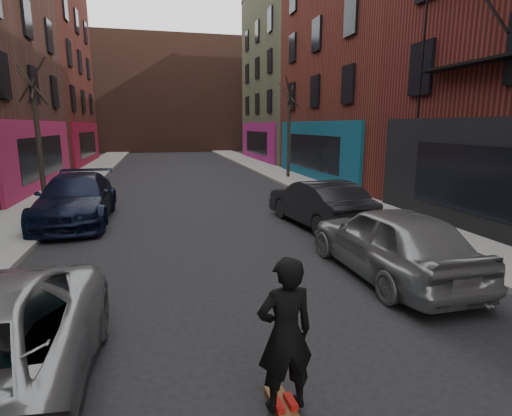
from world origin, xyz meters
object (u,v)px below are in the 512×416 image
tree_right_far (289,121)px  skateboarder (285,334)px  parked_right_end (318,203)px  skateboard (284,410)px  parked_right_far (390,241)px  parked_left_end (76,199)px  tree_left_far (37,122)px

tree_right_far → skateboarder: 20.97m
parked_right_end → skateboard: size_ratio=5.78×
parked_right_far → skateboarder: (-3.56, -3.59, 0.20)m
tree_right_far → parked_right_end: tree_right_far is taller
parked_left_end → skateboard: (4.06, -10.64, -0.76)m
parked_left_end → parked_right_end: size_ratio=1.21×
tree_right_far → parked_left_end: tree_right_far is taller
skateboard → parked_right_end: bearing=61.3°
parked_right_end → skateboard: bearing=58.2°
skateboard → parked_left_end: bearing=106.9°
tree_right_far → parked_right_far: (-3.00, -16.17, -2.73)m
parked_right_far → skateboard: (-3.56, -3.59, -0.75)m
tree_left_far → parked_right_far: 14.08m
skateboarder → parked_left_end: bearing=-73.1°
parked_left_end → parked_right_far: size_ratio=1.19×
tree_left_far → tree_right_far: bearing=25.8°
parked_right_far → skateboard: size_ratio=5.88×
parked_right_far → skateboard: bearing=44.0°
tree_left_far → parked_right_far: (9.40, -10.17, -2.58)m
tree_right_far → parked_right_end: bearing=-103.5°
parked_right_far → tree_left_far: bearing=-48.5°
tree_right_far → parked_left_end: 14.26m
parked_left_end → tree_right_far: bearing=40.1°
tree_left_far → parked_left_end: tree_left_far is taller
skateboard → tree_right_far: bearing=67.7°
parked_right_far → parked_right_end: bearing=-94.0°
tree_left_far → skateboard: (5.84, -13.75, -3.33)m
parked_left_end → parked_right_far: 10.38m
tree_right_far → skateboarder: tree_right_far is taller
parked_left_end → skateboarder: bearing=-69.7°
tree_left_far → skateboard: 15.31m
tree_right_far → parked_left_end: (-10.62, -9.12, -2.72)m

